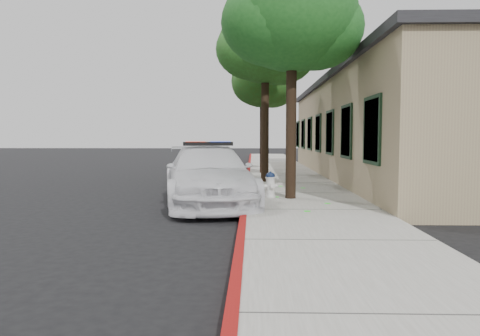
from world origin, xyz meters
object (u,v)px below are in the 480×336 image
Objects in this scene: police_car at (208,175)px; street_tree_mid at (266,47)px; fire_hydrant at (270,184)px; street_tree_far at (264,83)px; clapboard_building at (406,129)px; street_tree_near at (292,20)px.

street_tree_mid is at bearing 60.01° from police_car.
street_tree_far is (0.00, 8.35, 3.69)m from fire_hydrant.
clapboard_building is at bearing 33.12° from police_car.
street_tree_mid reaches higher than police_car.
street_tree_mid is 1.20× the size of street_tree_far.
police_car is at bearing -108.91° from street_tree_mid.
police_car is at bearing 175.46° from fire_hydrant.
street_tree_far is at bearing 93.64° from street_tree_near.
fire_hydrant is 0.11× the size of street_tree_near.
street_tree_far reaches higher than police_car.
police_car is at bearing -135.81° from clapboard_building.
police_car is 8.07× the size of fire_hydrant.
clapboard_building is 3.88× the size of street_tree_far.
police_car is (-7.61, -7.40, -1.35)m from clapboard_building.
street_tree_mid is 4.02m from street_tree_far.
fire_hydrant is at bearing -89.86° from street_tree_mid.
street_tree_near is 0.97× the size of street_tree_mid.
street_tree_near is at bearing -83.02° from street_tree_mid.
clapboard_building is 9.35m from fire_hydrant.
street_tree_mid is (1.64, 4.79, 4.24)m from police_car.
street_tree_mid is (-0.01, 4.41, 4.51)m from fire_hydrant.
street_tree_mid reaches higher than clapboard_building.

